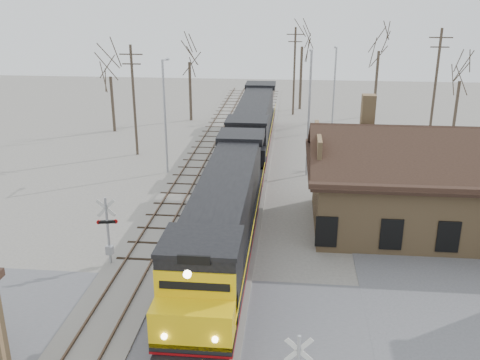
{
  "coord_description": "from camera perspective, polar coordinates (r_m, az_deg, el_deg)",
  "views": [
    {
      "loc": [
        3.42,
        -19.07,
        13.76
      ],
      "look_at": [
        0.63,
        9.0,
        3.78
      ],
      "focal_mm": 40.0,
      "sensor_mm": 36.0,
      "label": 1
    }
  ],
  "objects": [
    {
      "name": "ground",
      "position": [
        23.76,
        -3.81,
        -15.95
      ],
      "size": [
        140.0,
        140.0,
        0.0
      ],
      "primitive_type": "plane",
      "color": "#9B968C",
      "rests_on": "ground"
    },
    {
      "name": "road",
      "position": [
        23.75,
        -3.81,
        -15.92
      ],
      "size": [
        60.0,
        9.0,
        0.03
      ],
      "primitive_type": "cube",
      "color": "#5A5A5E",
      "rests_on": "ground"
    },
    {
      "name": "track_main",
      "position": [
        36.88,
        -0.05,
        -2.32
      ],
      "size": [
        3.4,
        90.0,
        0.24
      ],
      "color": "#9B968C",
      "rests_on": "ground"
    },
    {
      "name": "track_siding",
      "position": [
        37.56,
        -6.9,
        -2.05
      ],
      "size": [
        3.4,
        90.0,
        0.24
      ],
      "color": "#9B968C",
      "rests_on": "ground"
    },
    {
      "name": "depot",
      "position": [
        34.17,
        19.85,
        -1.13
      ],
      "size": [
        15.2,
        9.31,
        7.9
      ],
      "color": "#9B7A50",
      "rests_on": "ground"
    },
    {
      "name": "locomotive_lead",
      "position": [
        28.3,
        -1.75,
        -4.11
      ],
      "size": [
        3.12,
        20.9,
        4.64
      ],
      "color": "black",
      "rests_on": "ground"
    },
    {
      "name": "locomotive_trailing",
      "position": [
        48.36,
        1.47,
        5.93
      ],
      "size": [
        3.12,
        20.9,
        4.39
      ],
      "color": "black",
      "rests_on": "ground"
    },
    {
      "name": "crossbuck_far",
      "position": [
        28.85,
        -13.88,
        -5.58
      ],
      "size": [
        1.09,
        0.32,
        3.84
      ],
      "rotation": [
        0.0,
        0.0,
        3.34
      ],
      "color": "#A5A8AD",
      "rests_on": "ground"
    },
    {
      "name": "streetlight_a",
      "position": [
        42.18,
        -7.99,
        7.32
      ],
      "size": [
        0.25,
        2.04,
        8.95
      ],
      "color": "#A5A8AD",
      "rests_on": "ground"
    },
    {
      "name": "streetlight_b",
      "position": [
        41.43,
        7.39,
        7.67
      ],
      "size": [
        0.25,
        2.04,
        9.7
      ],
      "color": "#A5A8AD",
      "rests_on": "ground"
    },
    {
      "name": "streetlight_c",
      "position": [
        56.14,
        10.03,
        10.01
      ],
      "size": [
        0.25,
        2.04,
        8.54
      ],
      "color": "#A5A8AD",
      "rests_on": "ground"
    },
    {
      "name": "utility_pole_a",
      "position": [
        47.51,
        -11.25,
        8.5
      ],
      "size": [
        2.0,
        0.24,
        9.57
      ],
      "color": "#382D23",
      "rests_on": "ground"
    },
    {
      "name": "utility_pole_b",
      "position": [
        63.07,
        5.82,
        11.6
      ],
      "size": [
        2.0,
        0.24,
        9.99
      ],
      "color": "#382D23",
      "rests_on": "ground"
    },
    {
      "name": "utility_pole_c",
      "position": [
        50.97,
        20.07,
        9.16
      ],
      "size": [
        2.0,
        0.24,
        10.82
      ],
      "color": "#382D23",
      "rests_on": "ground"
    },
    {
      "name": "tree_a",
      "position": [
        56.26,
        -13.73,
        11.58
      ],
      "size": [
        3.76,
        3.76,
        9.22
      ],
      "color": "#382D23",
      "rests_on": "ground"
    },
    {
      "name": "tree_b",
      "position": [
        59.89,
        -5.45,
        13.41
      ],
      "size": [
        4.31,
        4.31,
        10.56
      ],
      "color": "#382D23",
      "rests_on": "ground"
    },
    {
      "name": "tree_c",
      "position": [
        66.01,
        6.67,
        15.02
      ],
      "size": [
        5.03,
        5.03,
        12.31
      ],
      "color": "#382D23",
      "rests_on": "ground"
    },
    {
      "name": "tree_d",
      "position": [
        63.69,
        14.69,
        14.27
      ],
      "size": [
        4.95,
        4.95,
        12.13
      ],
      "color": "#382D23",
      "rests_on": "ground"
    },
    {
      "name": "tree_e",
      "position": [
        59.1,
        22.49,
        10.53
      ],
      "size": [
        3.47,
        3.47,
        8.5
      ],
      "color": "#382D23",
      "rests_on": "ground"
    }
  ]
}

